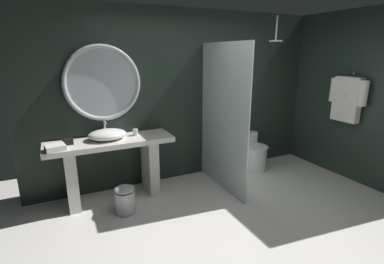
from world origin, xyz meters
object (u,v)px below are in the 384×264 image
tissue_box (68,141)px  rain_shower_head (276,38)px  hanging_bathrobe (347,97)px  folded_hand_towel (55,148)px  round_wall_mirror (103,83)px  waste_bin (125,199)px  tumbler_cup (136,132)px  toilet (252,153)px  vessel_sink (107,134)px

tissue_box → rain_shower_head: 3.32m
hanging_bathrobe → folded_hand_towel: size_ratio=3.47×
rain_shower_head → folded_hand_towel: (-3.20, 0.00, -1.29)m
rain_shower_head → hanging_bathrobe: bearing=-36.4°
round_wall_mirror → waste_bin: (0.05, -0.70, -1.39)m
tumbler_cup → toilet: size_ratio=0.15×
toilet → rain_shower_head: bearing=-55.6°
tumbler_cup → waste_bin: bearing=-121.1°
hanging_bathrobe → toilet: 1.72m
rain_shower_head → hanging_bathrobe: size_ratio=0.50×
folded_hand_towel → round_wall_mirror: bearing=31.6°
vessel_sink → round_wall_mirror: 0.68m
rain_shower_head → toilet: 1.92m
tumbler_cup → round_wall_mirror: size_ratio=0.09×
round_wall_mirror → rain_shower_head: bearing=-9.3°
hanging_bathrobe → round_wall_mirror: bearing=162.6°
tumbler_cup → rain_shower_head: 2.54m
hanging_bathrobe → toilet: (-1.06, 0.89, -1.03)m
rain_shower_head → waste_bin: rain_shower_head is taller
vessel_sink → toilet: vessel_sink is taller
tissue_box → waste_bin: tissue_box is taller
hanging_bathrobe → folded_hand_towel: bearing=170.7°
vessel_sink → round_wall_mirror: round_wall_mirror is taller
vessel_sink → hanging_bathrobe: bearing=-14.0°
tumbler_cup → tissue_box: bearing=-177.7°
tissue_box → waste_bin: 1.02m
tumbler_cup → hanging_bathrobe: bearing=-16.1°
tumbler_cup → rain_shower_head: rain_shower_head is taller
rain_shower_head → waste_bin: 3.20m
round_wall_mirror → toilet: size_ratio=1.66×
waste_bin → folded_hand_towel: size_ratio=1.67×
tissue_box → toilet: tissue_box is taller
rain_shower_head → folded_hand_towel: rain_shower_head is taller
hanging_bathrobe → folded_hand_towel: hanging_bathrobe is taller
hanging_bathrobe → waste_bin: size_ratio=2.08×
toilet → tissue_box: bearing=-179.4°
tissue_box → rain_shower_head: size_ratio=0.35×
round_wall_mirror → rain_shower_head: 2.65m
toilet → folded_hand_towel: (-3.05, -0.21, 0.61)m
toilet → vessel_sink: bearing=-179.4°
tumbler_cup → waste_bin: tumbler_cup is taller
folded_hand_towel → waste_bin: bearing=-22.1°
tumbler_cup → waste_bin: 0.93m
tumbler_cup → vessel_sink: bearing=-175.7°
vessel_sink → hanging_bathrobe: (3.48, -0.87, 0.39)m
rain_shower_head → tumbler_cup: bearing=174.1°
hanging_bathrobe → vessel_sink: bearing=166.0°
round_wall_mirror → folded_hand_towel: 1.04m
tumbler_cup → folded_hand_towel: size_ratio=0.41×
round_wall_mirror → toilet: bearing=-4.6°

